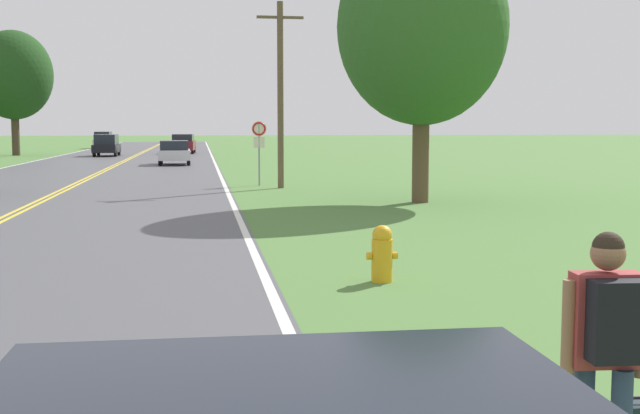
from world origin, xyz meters
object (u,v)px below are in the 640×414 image
Objects in this scene: car_black_van_mid_far at (107,145)px; fire_hydrant at (382,253)px; car_silver_suv_mid_near at (174,152)px; traffic_sign at (259,137)px; tree_mid_treeline at (422,27)px; hitchhiker_person at (608,334)px; car_champagne_suv_distant at (103,140)px; tree_left_verge at (13,75)px; car_maroon_suv_receding at (183,143)px.

fire_hydrant is at bearing -169.21° from car_black_van_mid_far.
car_silver_suv_mid_near is 16.29m from car_black_van_mid_far.
tree_mid_treeline reaches higher than traffic_sign.
tree_mid_treeline is 1.95× the size of car_black_van_mid_far.
hitchhiker_person is at bearing -170.59° from car_black_van_mid_far.
fire_hydrant is 0.21× the size of car_champagne_suv_distant.
hitchhiker_person is at bearing -102.25° from tree_mid_treeline.
hitchhiker_person reaches higher than car_silver_suv_mid_near.
car_maroon_suv_receding is at bearing 11.23° from tree_left_verge.
fire_hydrant is at bearing 2.79° from hitchhiker_person.
fire_hydrant is 59.53m from tree_left_verge.
hitchhiker_person reaches higher than car_black_van_mid_far.
hitchhiker_person is 66.37m from tree_left_verge.
hitchhiker_person is 1.95× the size of fire_hydrant.
car_maroon_suv_receding is (5.95, 5.29, -0.01)m from car_black_van_mid_far.
car_maroon_suv_receding is at bearing 7.49° from hitchhiker_person.
traffic_sign reaches higher than hitchhiker_person.
traffic_sign reaches higher than car_maroon_suv_receding.
car_maroon_suv_receding is at bearing 100.07° from tree_mid_treeline.
tree_left_verge reaches higher than tree_mid_treeline.
traffic_sign reaches higher than car_black_van_mid_far.
hitchhiker_person reaches higher than fire_hydrant.
car_maroon_suv_receding is (-3.98, 66.48, -0.16)m from hitchhiker_person.
car_silver_suv_mid_near is (-4.32, 38.69, 0.37)m from fire_hydrant.
hitchhiker_person is at bearing -171.22° from car_champagne_suv_distant.
fire_hydrant is 0.34× the size of traffic_sign.
tree_mid_treeline is at bearing -8.19° from hitchhiker_person.
hitchhiker_person is 46.14m from car_silver_suv_mid_near.
car_champagne_suv_distant is (-8.73, 16.95, 0.03)m from car_maroon_suv_receding.
hitchhiker_person is 0.41× the size of car_champagne_suv_distant.
car_black_van_mid_far is 22.42m from car_champagne_suv_distant.
car_maroon_suv_receding is (-3.76, 38.71, -1.06)m from traffic_sign.
traffic_sign is 34.82m from car_black_van_mid_far.
tree_left_verge reaches higher than car_silver_suv_mid_near.
traffic_sign reaches higher than fire_hydrant.
tree_left_verge is 22.97m from car_silver_suv_mid_near.
traffic_sign is 0.59× the size of car_black_van_mid_far.
traffic_sign reaches higher than car_silver_suv_mid_near.
tree_left_verge reaches higher than car_maroon_suv_receding.
hitchhiker_person is at bearing -91.28° from fire_hydrant.
tree_mid_treeline is at bearing 12.78° from car_maroon_suv_receding.
car_maroon_suv_receding is 19.07m from car_champagne_suv_distant.
hitchhiker_person is at bearing -74.72° from tree_left_verge.
car_champagne_suv_distant reaches higher than car_black_van_mid_far.
traffic_sign is 0.64× the size of car_silver_suv_mid_near.
tree_left_verge reaches higher than car_black_van_mid_far.
car_black_van_mid_far reaches higher than fire_hydrant.
tree_left_verge is 2.30× the size of car_black_van_mid_far.
car_silver_suv_mid_near reaches higher than fire_hydrant.
car_champagne_suv_distant is at bearing 99.60° from fire_hydrant.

